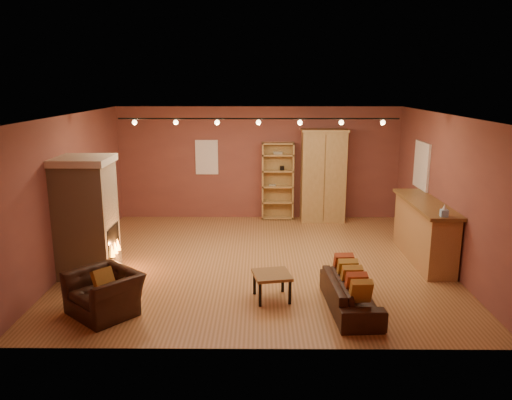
{
  "coord_description": "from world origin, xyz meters",
  "views": [
    {
      "loc": [
        0.02,
        -9.1,
        3.38
      ],
      "look_at": [
        -0.05,
        0.2,
        1.17
      ],
      "focal_mm": 35.0,
      "sensor_mm": 36.0,
      "label": 1
    }
  ],
  "objects_px": {
    "armchair": "(104,286)",
    "bar_counter": "(424,230)",
    "coffee_table": "(272,277)",
    "bookcase": "(278,180)",
    "loveseat": "(351,288)",
    "armoire": "(323,175)",
    "fireplace": "(87,216)"
  },
  "relations": [
    {
      "from": "bookcase",
      "to": "loveseat",
      "type": "height_order",
      "value": "bookcase"
    },
    {
      "from": "fireplace",
      "to": "coffee_table",
      "type": "relative_size",
      "value": 3.19
    },
    {
      "from": "coffee_table",
      "to": "armoire",
      "type": "bearing_deg",
      "value": 73.71
    },
    {
      "from": "armoire",
      "to": "coffee_table",
      "type": "relative_size",
      "value": 3.43
    },
    {
      "from": "loveseat",
      "to": "coffee_table",
      "type": "distance_m",
      "value": 1.24
    },
    {
      "from": "fireplace",
      "to": "bookcase",
      "type": "xyz_separation_m",
      "value": [
        3.51,
        3.75,
        -0.08
      ]
    },
    {
      "from": "armoire",
      "to": "coffee_table",
      "type": "bearing_deg",
      "value": -106.29
    },
    {
      "from": "coffee_table",
      "to": "armchair",
      "type": "bearing_deg",
      "value": -168.19
    },
    {
      "from": "bar_counter",
      "to": "loveseat",
      "type": "bearing_deg",
      "value": -128.98
    },
    {
      "from": "armoire",
      "to": "armchair",
      "type": "height_order",
      "value": "armoire"
    },
    {
      "from": "bar_counter",
      "to": "armchair",
      "type": "height_order",
      "value": "bar_counter"
    },
    {
      "from": "fireplace",
      "to": "loveseat",
      "type": "xyz_separation_m",
      "value": [
        4.45,
        -1.47,
        -0.71
      ]
    },
    {
      "from": "fireplace",
      "to": "bar_counter",
      "type": "relative_size",
      "value": 0.88
    },
    {
      "from": "bar_counter",
      "to": "coffee_table",
      "type": "distance_m",
      "value": 3.52
    },
    {
      "from": "armoire",
      "to": "coffee_table",
      "type": "distance_m",
      "value": 4.92
    },
    {
      "from": "armchair",
      "to": "bar_counter",
      "type": "bearing_deg",
      "value": 65.16
    },
    {
      "from": "bookcase",
      "to": "coffee_table",
      "type": "height_order",
      "value": "bookcase"
    },
    {
      "from": "loveseat",
      "to": "coffee_table",
      "type": "relative_size",
      "value": 2.53
    },
    {
      "from": "loveseat",
      "to": "coffee_table",
      "type": "xyz_separation_m",
      "value": [
        -1.19,
        0.36,
        0.02
      ]
    },
    {
      "from": "coffee_table",
      "to": "bookcase",
      "type": "bearing_deg",
      "value": 87.01
    },
    {
      "from": "bookcase",
      "to": "armoire",
      "type": "distance_m",
      "value": 1.14
    },
    {
      "from": "armoire",
      "to": "fireplace",
      "type": "bearing_deg",
      "value": -142.4
    },
    {
      "from": "bookcase",
      "to": "coffee_table",
      "type": "relative_size",
      "value": 2.91
    },
    {
      "from": "bar_counter",
      "to": "loveseat",
      "type": "height_order",
      "value": "bar_counter"
    },
    {
      "from": "armoire",
      "to": "loveseat",
      "type": "xyz_separation_m",
      "value": [
        -0.18,
        -5.03,
        -0.8
      ]
    },
    {
      "from": "bar_counter",
      "to": "loveseat",
      "type": "relative_size",
      "value": 1.44
    },
    {
      "from": "fireplace",
      "to": "loveseat",
      "type": "relative_size",
      "value": 1.26
    },
    {
      "from": "fireplace",
      "to": "armchair",
      "type": "bearing_deg",
      "value": -65.1
    },
    {
      "from": "bookcase",
      "to": "coffee_table",
      "type": "xyz_separation_m",
      "value": [
        -0.25,
        -4.85,
        -0.62
      ]
    },
    {
      "from": "fireplace",
      "to": "bookcase",
      "type": "height_order",
      "value": "fireplace"
    },
    {
      "from": "bar_counter",
      "to": "coffee_table",
      "type": "xyz_separation_m",
      "value": [
        -2.98,
        -1.85,
        -0.22
      ]
    },
    {
      "from": "armchair",
      "to": "bookcase",
      "type": "bearing_deg",
      "value": 104.56
    }
  ]
}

